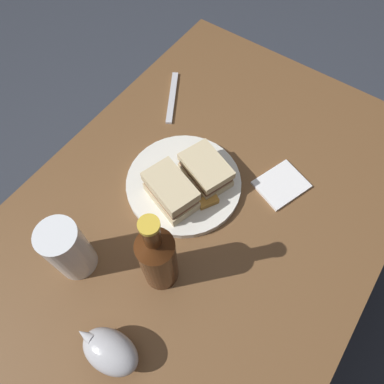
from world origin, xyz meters
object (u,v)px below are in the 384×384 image
Objects in this scene: sandwich_half_right at (206,170)px; gravy_boat at (110,351)px; sandwich_half_left at (171,191)px; napkin at (281,185)px; plate at (184,183)px; cider_bottle at (158,258)px; fork at (172,97)px; pint_glass at (69,251)px.

sandwich_half_right is 0.41m from gravy_boat.
sandwich_half_left reaches higher than napkin.
sandwich_half_left is 0.33m from gravy_boat.
cider_bottle is (-0.19, -0.08, 0.09)m from plate.
plate is 0.27m from fork.
sandwich_half_left is at bearing 29.39° from cider_bottle.
fork is at bearing 53.20° from sandwich_half_right.
pint_glass is at bearing 165.49° from plate.
napkin is at bearing -54.91° from plate.
pint_glass is 0.20m from gravy_boat.
pint_glass reaches higher than napkin.
plate is at bearing 125.09° from napkin.
sandwich_half_right is at bearing -40.79° from plate.
fork is (0.07, 0.37, -0.00)m from napkin.
sandwich_half_right is 1.20× the size of napkin.
plate is 2.14× the size of gravy_boat.
fork is at bearing 42.39° from plate.
cider_bottle is (-0.23, -0.05, 0.06)m from sandwich_half_right.
pint_glass is at bearing 162.42° from fork.
pint_glass is 1.21× the size of gravy_boat.
plate is at bearing 139.21° from sandwich_half_right.
gravy_boat is at bearing -162.27° from sandwich_half_left.
cider_bottle is 2.30× the size of napkin.
sandwich_half_right reaches higher than plate.
sandwich_half_right is 0.18m from napkin.
sandwich_half_right reaches higher than gravy_boat.
pint_glass is 0.49m from fork.
cider_bottle is (-0.14, -0.08, 0.05)m from sandwich_half_left.
gravy_boat is (-0.31, -0.10, -0.01)m from sandwich_half_left.
gravy_boat is 0.49× the size of cider_bottle.
sandwich_half_right reaches higher than napkin.
sandwich_half_right is 0.25m from cider_bottle.
sandwich_half_left reaches higher than fork.
sandwich_half_left is 0.10m from sandwich_half_right.
napkin is 0.61× the size of fork.
sandwich_half_right is at bearing -157.77° from fork.
plate reaches higher than fork.
fork is (0.25, 0.19, -0.05)m from sandwich_half_left.
sandwich_half_right is 0.33m from pint_glass.
sandwich_half_right is at bearing 12.39° from cider_bottle.
sandwich_half_right is 0.52× the size of cider_bottle.
gravy_boat is 0.69× the size of fork.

